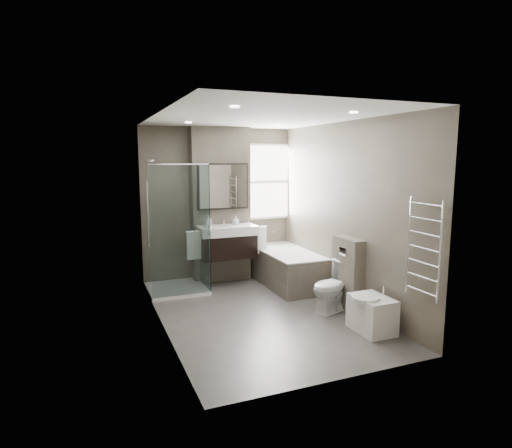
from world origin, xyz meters
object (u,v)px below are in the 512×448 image
vanity (227,241)px  bathtub (287,266)px  toilet (333,286)px  bidet (372,313)px

vanity → bathtub: 1.07m
toilet → bidet: bearing=-15.8°
bathtub → toilet: (0.05, -1.37, 0.03)m
bathtub → vanity: bearing=160.6°
toilet → bidet: 0.80m
vanity → bathtub: vanity is taller
toilet → bidet: toilet is taller
bathtub → toilet: 1.37m
bathtub → bidet: 2.16m
vanity → bidet: vanity is taller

